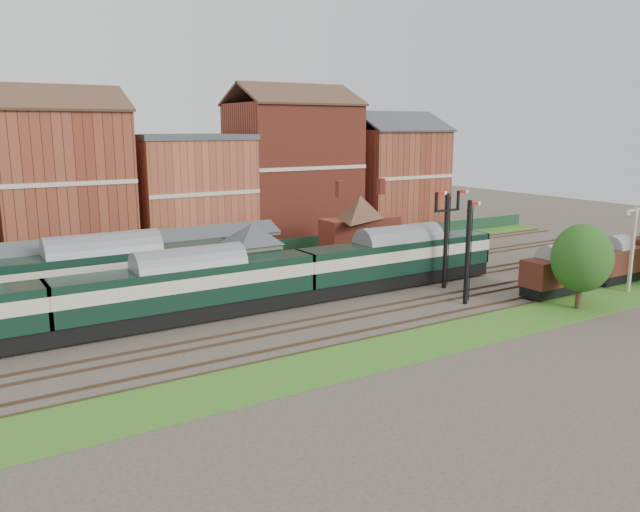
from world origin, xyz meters
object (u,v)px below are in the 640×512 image
semaphore_bracket (446,234)px  dmu_train (190,286)px  signal_box (253,258)px  goods_van_a (553,274)px  platform_railcar (104,273)px

semaphore_bracket → dmu_train: semaphore_bracket is taller
signal_box → goods_van_a: (20.52, -12.25, -1.34)m
dmu_train → goods_van_a: (26.91, -9.00, -0.63)m
platform_railcar → goods_van_a: bearing=-26.4°
signal_box → goods_van_a: bearing=-30.8°
semaphore_bracket → goods_van_a: (5.48, -6.50, -2.78)m
semaphore_bracket → dmu_train: (-21.43, 2.50, -2.15)m
platform_railcar → goods_van_a: platform_railcar is taller
platform_railcar → signal_box: bearing=-17.0°
semaphore_bracket → platform_railcar: bearing=160.7°
signal_box → dmu_train: size_ratio=0.11×
dmu_train → platform_railcar: platform_railcar is taller
semaphore_bracket → goods_van_a: 8.95m
dmu_train → platform_railcar: size_ratio=2.77×
semaphore_bracket → dmu_train: size_ratio=0.15×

